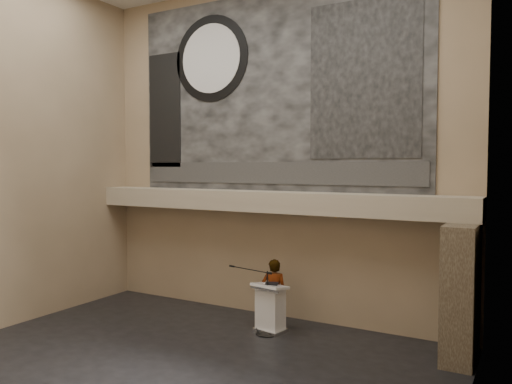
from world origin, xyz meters
The scene contains 19 objects.
floor centered at (0.00, 0.00, 0.00)m, with size 10.00×10.00×0.00m, color black.
wall_back centered at (0.00, 4.00, 4.25)m, with size 10.00×0.02×8.50m, color #867155.
wall_left centered at (-5.00, 0.00, 4.25)m, with size 0.02×8.00×8.50m, color #867155.
wall_right centered at (5.00, 0.00, 4.25)m, with size 0.02×8.00×8.50m, color #867155.
soffit centered at (0.00, 3.60, 2.95)m, with size 10.00×0.80×0.50m, color #9E917A.
sprinkler_left centered at (-1.60, 3.55, 2.67)m, with size 0.04×0.04×0.06m, color #B2893D.
sprinkler_right centered at (1.90, 3.55, 2.67)m, with size 0.04×0.04×0.06m, color #B2893D.
banner centered at (0.00, 3.97, 5.70)m, with size 8.00×0.05×5.00m, color black.
banner_text_strip centered at (0.00, 3.93, 3.65)m, with size 7.76×0.02×0.55m, color #2B2B2B.
banner_clock_rim centered at (-1.80, 3.93, 6.70)m, with size 2.30×2.30×0.02m, color black.
banner_clock_face centered at (-1.80, 3.91, 6.70)m, with size 1.84×1.84×0.02m, color silver.
banner_building_print centered at (2.40, 3.93, 5.80)m, with size 2.60×0.02×3.60m, color black.
banner_brick_print centered at (-3.40, 3.93, 5.40)m, with size 1.10×0.02×3.20m, color black.
stone_pier centered at (4.65, 3.15, 1.35)m, with size 0.60×1.40×2.70m, color #413528.
lectern centered at (0.61, 2.80, 0.55)m, with size 0.85×0.67×1.14m.
binder centered at (0.63, 2.82, 1.12)m, with size 0.29×0.23×0.04m, color black.
papers centered at (0.54, 2.76, 1.10)m, with size 0.22×0.31×0.01m, color white.
speaker_person centered at (0.54, 3.12, 0.82)m, with size 0.60×0.39×1.64m, color white.
mic_stand centered at (0.58, 2.63, 0.21)m, with size 1.42×0.52×1.45m.
Camera 1 is at (5.90, -7.23, 3.83)m, focal length 35.00 mm.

